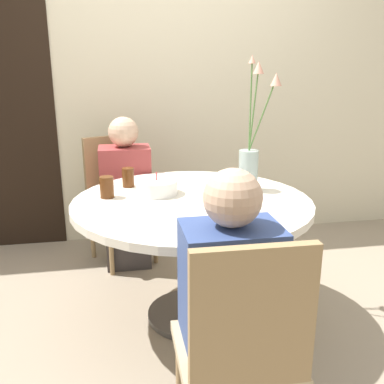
# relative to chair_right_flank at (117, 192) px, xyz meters

# --- Properties ---
(ground_plane) EXTENTS (16.00, 16.00, 0.00)m
(ground_plane) POSITION_rel_chair_right_flank_xyz_m (0.39, -0.89, -0.50)
(ground_plane) COLOR gray
(wall_back) EXTENTS (8.00, 0.05, 2.60)m
(wall_back) POSITION_rel_chair_right_flank_xyz_m (0.39, 0.40, 0.80)
(wall_back) COLOR beige
(wall_back) RESTS_ON ground_plane
(dining_table) EXTENTS (1.26, 1.26, 0.70)m
(dining_table) POSITION_rel_chair_right_flank_xyz_m (0.39, -0.89, 0.08)
(dining_table) COLOR silver
(dining_table) RESTS_ON ground_plane
(chair_right_flank) EXTENTS (0.53, 0.53, 0.90)m
(chair_right_flank) POSITION_rel_chair_right_flank_xyz_m (0.00, 0.00, 0.00)
(chair_right_flank) COLOR tan
(chair_right_flank) RESTS_ON ground_plane
(chair_far_back) EXTENTS (0.40, 0.40, 0.90)m
(chair_far_back) POSITION_rel_chair_right_flank_xyz_m (0.38, -1.86, 0.00)
(chair_far_back) COLOR tan
(chair_far_back) RESTS_ON ground_plane
(birthday_cake) EXTENTS (0.23, 0.23, 0.12)m
(birthday_cake) POSITION_rel_chair_right_flank_xyz_m (0.22, -0.76, 0.24)
(birthday_cake) COLOR white
(birthday_cake) RESTS_ON dining_table
(flower_vase) EXTENTS (0.18, 0.20, 0.73)m
(flower_vase) POSITION_rel_chair_right_flank_xyz_m (0.74, -0.78, 0.41)
(flower_vase) COLOR #9EB2AD
(flower_vase) RESTS_ON dining_table
(side_plate) EXTENTS (0.19, 0.19, 0.01)m
(side_plate) POSITION_rel_chair_right_flank_xyz_m (0.63, -0.49, 0.20)
(side_plate) COLOR silver
(side_plate) RESTS_ON dining_table
(drink_glass_0) EXTENTS (0.07, 0.07, 0.11)m
(drink_glass_0) POSITION_rel_chair_right_flank_xyz_m (0.07, -0.58, 0.25)
(drink_glass_0) COLOR #51280F
(drink_glass_0) RESTS_ON dining_table
(drink_glass_1) EXTENTS (0.07, 0.07, 0.11)m
(drink_glass_1) POSITION_rel_chair_right_flank_xyz_m (-0.05, -0.78, 0.26)
(drink_glass_1) COLOR #51280F
(drink_glass_1) RESTS_ON dining_table
(drink_glass_2) EXTENTS (0.06, 0.06, 0.12)m
(drink_glass_2) POSITION_rel_chair_right_flank_xyz_m (0.62, -0.80, 0.26)
(drink_glass_2) COLOR #51280F
(drink_glass_2) RESTS_ON dining_table
(person_boy) EXTENTS (0.34, 0.24, 1.06)m
(person_boy) POSITION_rel_chair_right_flank_xyz_m (0.06, -0.15, -0.01)
(person_boy) COLOR #383333
(person_boy) RESTS_ON ground_plane
(person_guest) EXTENTS (0.34, 0.24, 1.06)m
(person_guest) POSITION_rel_chair_right_flank_xyz_m (0.38, -1.70, -0.01)
(person_guest) COLOR #383333
(person_guest) RESTS_ON ground_plane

